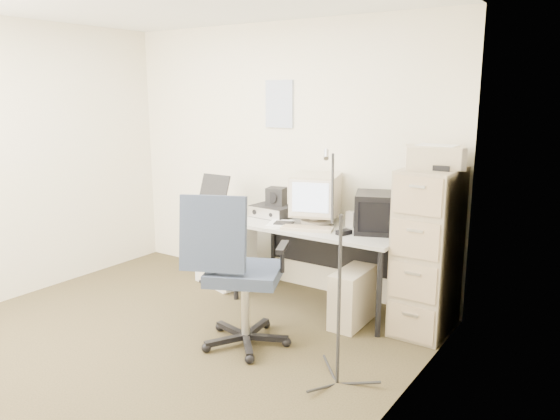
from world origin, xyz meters
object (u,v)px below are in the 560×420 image
Objects in this scene: desk at (319,266)px; side_cart at (226,252)px; office_chair at (245,270)px; filing_cabinet at (428,251)px.

desk is 1.06m from side_cart.
filing_cabinet is at bearing 19.93° from office_chair.
office_chair is 1.86× the size of side_cart.
side_cart is (-2.01, -0.04, -0.34)m from filing_cabinet.
side_cart is at bearing 111.12° from office_chair.
filing_cabinet is 1.12× the size of office_chair.
side_cart is (-0.98, 0.97, -0.27)m from office_chair.
office_chair is 1.40m from side_cart.
desk is 1.29× the size of office_chair.
desk is at bearing 16.28° from side_cart.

